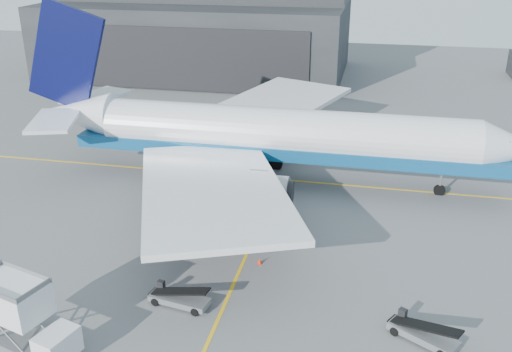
% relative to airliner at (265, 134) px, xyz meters
% --- Properties ---
extents(ground, '(200.00, 200.00, 0.00)m').
position_rel_airliner_xyz_m(ground, '(1.44, -19.60, -4.80)').
color(ground, '#565659').
rests_on(ground, ground).
extents(taxi_lines, '(80.00, 42.12, 0.02)m').
position_rel_airliner_xyz_m(taxi_lines, '(1.44, -6.93, -4.79)').
color(taxi_lines, yellow).
rests_on(taxi_lines, ground).
extents(hangar, '(50.00, 28.30, 28.00)m').
position_rel_airliner_xyz_m(hangar, '(-20.56, 45.35, 4.74)').
color(hangar, black).
rests_on(hangar, ground).
extents(airliner, '(48.85, 47.37, 17.14)m').
position_rel_airliner_xyz_m(airliner, '(0.00, 0.00, 0.00)').
color(airliner, white).
rests_on(airliner, ground).
extents(catering_truck, '(6.79, 4.05, 4.39)m').
position_rel_airliner_xyz_m(catering_truck, '(-8.78, -27.42, -2.58)').
color(catering_truck, slate).
rests_on(catering_truck, ground).
extents(pushback_tug, '(4.61, 3.18, 1.97)m').
position_rel_airliner_xyz_m(pushback_tug, '(0.21, -8.86, -4.06)').
color(pushback_tug, black).
rests_on(pushback_tug, ground).
extents(belt_loader_a, '(4.37, 2.06, 1.63)m').
position_rel_airliner_xyz_m(belt_loader_a, '(-1.49, -21.44, -4.29)').
color(belt_loader_a, slate).
rests_on(belt_loader_a, ground).
extents(belt_loader_b, '(4.30, 3.33, 1.69)m').
position_rel_airliner_xyz_m(belt_loader_b, '(13.94, -21.85, -4.28)').
color(belt_loader_b, slate).
rests_on(belt_loader_b, ground).
extents(traffic_cone, '(0.34, 0.34, 0.49)m').
position_rel_airliner_xyz_m(traffic_cone, '(2.67, -15.39, -4.56)').
color(traffic_cone, red).
rests_on(traffic_cone, ground).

